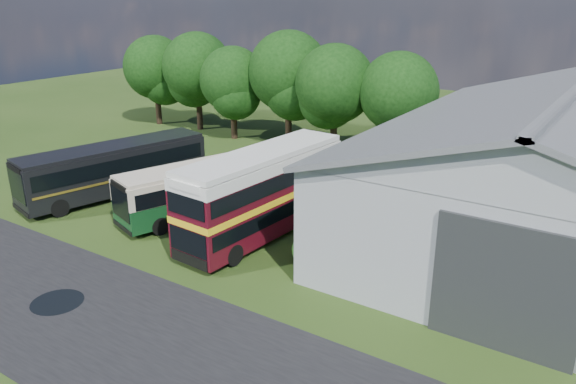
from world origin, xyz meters
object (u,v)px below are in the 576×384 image
Objects in this scene: storage_shed at (567,163)px; bus_dark_single at (115,169)px; bus_maroon_double at (263,194)px; bus_green_single at (211,186)px.

storage_shed is 26.51m from bus_dark_single.
storage_shed reaches higher than bus_maroon_double.
bus_dark_single is (-7.18, -1.09, 0.12)m from bus_green_single.
storage_shed is at bearing 40.66° from bus_green_single.
bus_dark_single is (-11.69, -0.10, -0.57)m from bus_maroon_double.
bus_maroon_double reaches higher than bus_green_single.
bus_maroon_double is (-13.34, -8.32, -1.82)m from storage_shed.
bus_maroon_double is 11.70m from bus_dark_single.
storage_shed is 2.24× the size of bus_maroon_double.
bus_dark_single is (-25.02, -8.42, -2.39)m from storage_shed.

